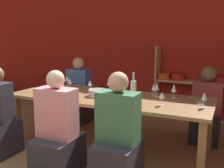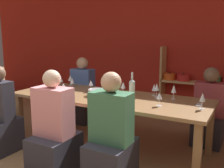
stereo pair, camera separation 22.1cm
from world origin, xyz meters
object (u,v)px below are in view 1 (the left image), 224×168
person_near_b (118,147)px  wine_glass_white_d (204,97)px  wine_glass_red_a (109,83)px  wine_glass_red_e (162,96)px  wine_glass_white_b (70,82)px  wine_glass_white_a (174,88)px  wine_glass_red_b (63,87)px  cell_phone (200,103)px  wine_glass_white_e (58,80)px  wine_glass_red_f (123,85)px  person_far_a (206,114)px  dining_table (109,101)px  person_near_a (58,138)px  wine_glass_empty_a (154,87)px  wine_glass_red_c (157,87)px  wine_glass_white_c (90,84)px  person_far_b (79,98)px  shelf_unit (192,93)px  person_near_c (0,123)px  wine_bottle_green (133,89)px  mixing_bowl (97,92)px

person_near_b → wine_glass_white_d: bearing=48.5°
wine_glass_red_a → wine_glass_red_e: 1.02m
wine_glass_red_a → wine_glass_white_b: bearing=-170.5°
wine_glass_white_a → wine_glass_red_e: size_ratio=1.18×
wine_glass_red_b → cell_phone: (1.71, 0.38, -0.12)m
wine_glass_white_e → cell_phone: size_ratio=1.15×
wine_glass_white_d → wine_glass_red_f: bearing=167.7°
person_far_a → dining_table: bearing=34.0°
wine_glass_red_b → person_near_a: (0.33, -0.59, -0.43)m
wine_glass_empty_a → wine_glass_red_c: 0.10m
wine_glass_white_c → person_far_b: person_far_b is taller
shelf_unit → person_near_a: bearing=-110.5°
shelf_unit → person_near_c: size_ratio=1.18×
person_far_b → shelf_unit: bearing=-148.2°
person_near_b → wine_glass_red_c: bearing=86.1°
wine_glass_red_f → wine_glass_white_e: bearing=-179.5°
wine_bottle_green → person_near_a: size_ratio=0.30×
wine_glass_red_c → cell_phone: 0.62m
wine_glass_red_a → wine_glass_white_c: 0.29m
wine_bottle_green → wine_glass_empty_a: wine_bottle_green is taller
wine_glass_red_b → person_near_b: bearing=-28.6°
wine_glass_white_b → wine_glass_white_e: wine_glass_white_e is taller
wine_glass_white_d → wine_glass_white_a: bearing=142.2°
wine_glass_red_e → wine_bottle_green: bearing=165.1°
wine_bottle_green → wine_glass_red_b: wine_bottle_green is taller
wine_bottle_green → person_far_b: size_ratio=0.31×
wine_glass_red_a → wine_glass_red_b: bearing=-123.3°
wine_glass_red_e → person_near_b: bearing=-109.5°
shelf_unit → person_near_b: size_ratio=1.14×
dining_table → mixing_bowl: (-0.15, -0.04, 0.12)m
wine_glass_red_a → person_near_a: bearing=-93.0°
dining_table → shelf_unit: bearing=66.5°
wine_glass_red_f → person_near_c: bearing=-142.9°
wine_glass_red_c → wine_glass_white_c: bearing=-171.6°
wine_glass_red_b → wine_glass_empty_a: (1.07, 0.62, -0.02)m
wine_glass_white_e → wine_glass_red_f: wine_glass_white_e is taller
person_near_a → person_far_a: size_ratio=1.06×
mixing_bowl → wine_glass_white_d: wine_glass_white_d is taller
wine_glass_red_a → wine_glass_empty_a: size_ratio=1.04×
person_far_b → wine_glass_red_e: bearing=151.7°
dining_table → wine_glass_white_d: bearing=-2.3°
wine_bottle_green → person_far_b: person_far_b is taller
shelf_unit → wine_glass_white_e: (-1.79, -1.71, 0.38)m
wine_glass_red_b → person_near_c: (-0.64, -0.52, -0.42)m
wine_glass_red_c → person_near_c: size_ratio=0.16×
wine_glass_white_b → wine_glass_red_f: size_ratio=0.92×
mixing_bowl → wine_glass_white_e: (-0.82, 0.22, 0.08)m
cell_phone → wine_glass_red_a: bearing=170.5°
person_near_a → wine_bottle_green: bearing=55.1°
wine_glass_empty_a → person_near_b: (-0.01, -1.19, -0.40)m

